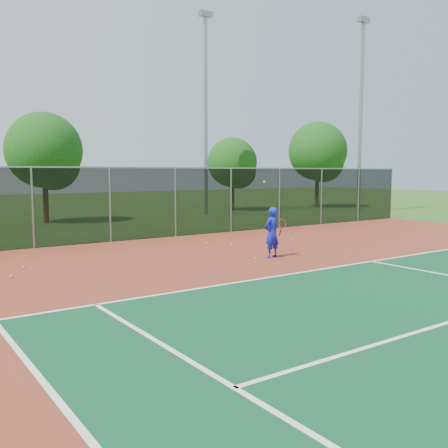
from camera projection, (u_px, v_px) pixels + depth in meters
name	position (u px, v px, depth m)	size (l,w,h in m)	color
ground	(418.00, 289.00, 12.12)	(120.00, 120.00, 0.00)	#2A5618
court_apron	(354.00, 275.00, 13.75)	(30.00, 20.00, 0.02)	brown
fence_back	(175.00, 201.00, 21.75)	(30.00, 0.06, 3.03)	black
tennis_player	(272.00, 232.00, 16.41)	(0.67, 0.66, 2.53)	#151DCD
practice_ball_0	(293.00, 239.00, 20.73)	(0.07, 0.07, 0.07)	yellow
practice_ball_1	(23.00, 267.00, 14.58)	(0.07, 0.07, 0.07)	yellow
practice_ball_2	(207.00, 243.00, 19.62)	(0.07, 0.07, 0.07)	yellow
practice_ball_3	(256.00, 259.00, 16.05)	(0.07, 0.07, 0.07)	yellow
practice_ball_5	(232.00, 244.00, 19.28)	(0.07, 0.07, 0.07)	yellow
practice_ball_6	(11.00, 276.00, 13.33)	(0.07, 0.07, 0.07)	yellow
floodlight_n	(206.00, 103.00, 32.54)	(0.90, 0.40, 13.11)	gray
floodlight_ne	(361.00, 105.00, 33.80)	(0.90, 0.40, 13.11)	gray
tree_back_left	(46.00, 154.00, 27.46)	(4.17, 4.17, 6.12)	#3B2415
tree_back_mid	(234.00, 165.00, 36.82)	(3.66, 3.66, 5.37)	#3B2415
tree_back_right	(319.00, 154.00, 39.55)	(4.63, 4.63, 6.80)	#3B2415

